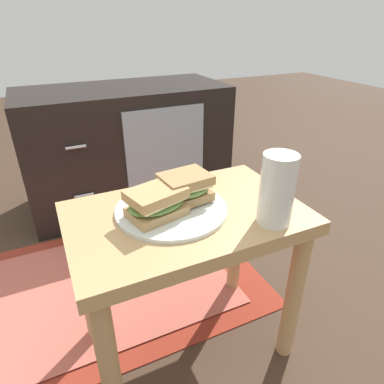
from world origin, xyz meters
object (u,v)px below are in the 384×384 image
tv_cabinet (128,147)px  beer_glass (277,191)px  sandwich_back (185,187)px  plate (172,209)px  sandwich_front (156,202)px

tv_cabinet → beer_glass: size_ratio=5.90×
tv_cabinet → sandwich_back: (-0.09, -0.91, 0.22)m
sandwich_back → beer_glass: (0.15, -0.16, 0.03)m
tv_cabinet → plate: size_ratio=3.60×
tv_cabinet → sandwich_back: 0.94m
sandwich_back → plate: bearing=-161.4°
plate → sandwich_front: (-0.04, -0.01, 0.04)m
sandwich_back → tv_cabinet: bearing=84.3°
beer_glass → tv_cabinet: bearing=93.1°
sandwich_back → beer_glass: beer_glass is taller
beer_glass → sandwich_front: bearing=151.6°
tv_cabinet → beer_glass: beer_glass is taller
tv_cabinet → sandwich_back: tv_cabinet is taller
sandwich_front → plate: bearing=18.6°
plate → sandwich_back: bearing=18.6°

